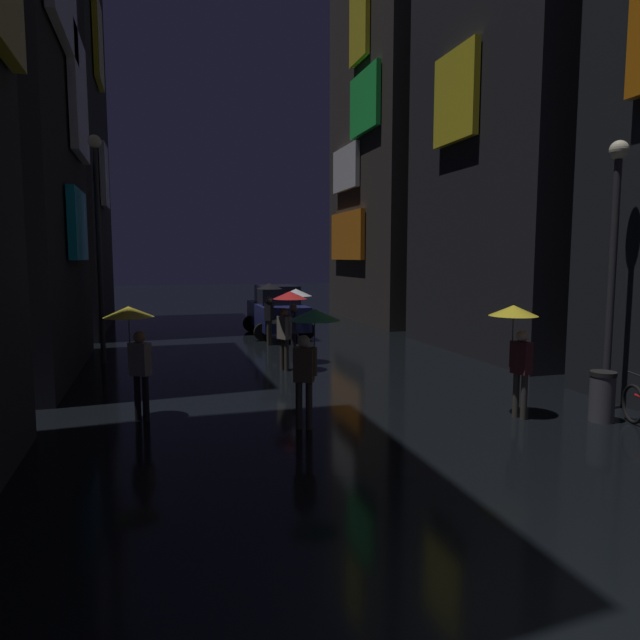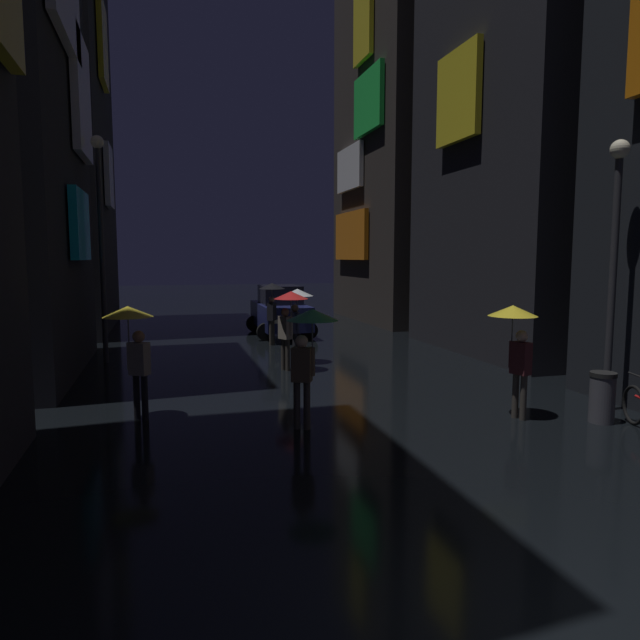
% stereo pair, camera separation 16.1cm
% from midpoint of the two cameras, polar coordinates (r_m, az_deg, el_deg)
% --- Properties ---
extents(building_left_far, '(4.25, 8.64, 21.45)m').
position_cam_midpoint_polar(building_left_far, '(26.91, -26.12, 22.37)').
color(building_left_far, '#232328').
rests_on(building_left_far, ground).
extents(building_right_far, '(4.25, 8.30, 16.28)m').
position_cam_midpoint_polar(building_right_far, '(28.01, 7.44, 16.83)').
color(building_right_far, '#2D2826').
rests_on(building_right_far, ground).
extents(pedestrian_midstreet_centre_yellow, '(0.90, 0.90, 2.12)m').
position_cam_midpoint_polar(pedestrian_midstreet_centre_yellow, '(11.18, 18.62, -0.90)').
color(pedestrian_midstreet_centre_yellow, '#38332D').
rests_on(pedestrian_midstreet_centre_yellow, ground).
extents(pedestrian_near_crossing_black, '(0.90, 0.90, 2.12)m').
position_cam_midpoint_polar(pedestrian_near_crossing_black, '(19.62, -5.33, 2.38)').
color(pedestrian_near_crossing_black, '#38332D').
rests_on(pedestrian_near_crossing_black, ground).
extents(pedestrian_foreground_left_green, '(0.90, 0.90, 2.12)m').
position_cam_midpoint_polar(pedestrian_foreground_left_green, '(9.85, -1.37, -1.50)').
color(pedestrian_foreground_left_green, '#38332D').
rests_on(pedestrian_foreground_left_green, ground).
extents(pedestrian_foreground_right_yellow, '(0.90, 0.90, 2.12)m').
position_cam_midpoint_polar(pedestrian_foreground_right_yellow, '(10.94, -18.64, -1.05)').
color(pedestrian_foreground_right_yellow, black).
rests_on(pedestrian_foreground_right_yellow, ground).
extents(pedestrian_midstreet_left_clear, '(0.90, 0.90, 2.12)m').
position_cam_midpoint_polar(pedestrian_midstreet_left_clear, '(16.11, -2.80, 1.54)').
color(pedestrian_midstreet_left_clear, black).
rests_on(pedestrian_midstreet_left_clear, ground).
extents(pedestrian_far_right_red, '(0.90, 0.90, 2.12)m').
position_cam_midpoint_polar(pedestrian_far_right_red, '(14.96, -3.53, 1.17)').
color(pedestrian_far_right_red, '#38332D').
rests_on(pedestrian_far_right_red, ground).
extents(car_distant, '(2.26, 4.15, 1.92)m').
position_cam_midpoint_polar(car_distant, '(22.01, -4.52, 0.87)').
color(car_distant, navy).
rests_on(car_distant, ground).
extents(streetlamp_right_near, '(0.36, 0.36, 5.20)m').
position_cam_midpoint_polar(streetlamp_right_near, '(12.39, 26.99, 6.89)').
color(streetlamp_right_near, '#2D2D33').
rests_on(streetlamp_right_near, ground).
extents(streetlamp_left_far, '(0.36, 0.36, 6.33)m').
position_cam_midpoint_polar(streetlamp_left_far, '(17.20, -21.57, 8.82)').
color(streetlamp_left_far, '#2D2D33').
rests_on(streetlamp_left_far, ground).
extents(trash_bin, '(0.46, 0.46, 0.93)m').
position_cam_midpoint_polar(trash_bin, '(11.70, 26.02, -6.87)').
color(trash_bin, '#3F3F47').
rests_on(trash_bin, ground).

